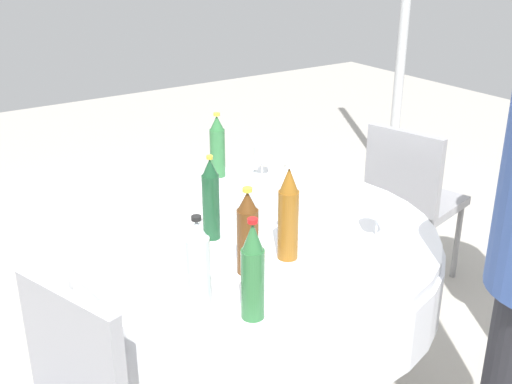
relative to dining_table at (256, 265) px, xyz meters
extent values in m
cylinder|color=white|center=(0.00, 0.00, 0.13)|extent=(1.32, 1.32, 0.04)
cylinder|color=white|center=(0.00, 0.00, 0.00)|extent=(1.35, 1.35, 0.22)
cylinder|color=slate|center=(0.00, 0.00, -0.35)|extent=(0.14, 0.14, 0.48)
cylinder|color=silver|center=(0.00, -0.01, 0.24)|extent=(0.06, 0.06, 0.18)
cone|color=silver|center=(0.00, -0.01, 0.36)|extent=(0.05, 0.05, 0.05)
cylinder|color=silver|center=(0.00, -0.01, 0.39)|extent=(0.03, 0.03, 0.01)
cylinder|color=#593314|center=(0.24, -0.19, 0.26)|extent=(0.07, 0.07, 0.22)
cone|color=#593314|center=(0.24, -0.19, 0.40)|extent=(0.06, 0.06, 0.06)
cylinder|color=gold|center=(0.24, -0.19, 0.43)|extent=(0.03, 0.03, 0.01)
cylinder|color=#2D6B38|center=(0.46, -0.32, 0.25)|extent=(0.07, 0.07, 0.21)
cone|color=#2D6B38|center=(0.46, -0.32, 0.40)|extent=(0.06, 0.06, 0.08)
cylinder|color=red|center=(0.46, -0.32, 0.45)|extent=(0.03, 0.03, 0.01)
cylinder|color=#8C5619|center=(0.24, -0.03, 0.27)|extent=(0.07, 0.07, 0.24)
cone|color=#8C5619|center=(0.24, -0.03, 0.43)|extent=(0.06, 0.06, 0.08)
cylinder|color=silver|center=(0.24, -0.03, 0.48)|extent=(0.03, 0.03, 0.01)
cylinder|color=#2D6B38|center=(-0.54, 0.16, 0.26)|extent=(0.07, 0.07, 0.21)
cone|color=#2D6B38|center=(-0.54, 0.16, 0.39)|extent=(0.06, 0.06, 0.06)
cylinder|color=gold|center=(-0.54, 0.16, 0.43)|extent=(0.03, 0.03, 0.01)
cylinder|color=silver|center=(0.36, -0.44, 0.27)|extent=(0.07, 0.07, 0.24)
cone|color=silver|center=(0.36, -0.44, 0.42)|extent=(0.06, 0.06, 0.05)
cylinder|color=black|center=(0.36, -0.44, 0.45)|extent=(0.03, 0.03, 0.01)
cylinder|color=#194728|center=(-0.03, -0.17, 0.27)|extent=(0.06, 0.06, 0.24)
cone|color=#194728|center=(-0.03, -0.17, 0.42)|extent=(0.06, 0.06, 0.06)
cylinder|color=gold|center=(-0.03, -0.17, 0.45)|extent=(0.02, 0.02, 0.01)
cylinder|color=white|center=(-0.43, 0.32, 0.15)|extent=(0.06, 0.06, 0.00)
cylinder|color=white|center=(-0.43, 0.32, 0.19)|extent=(0.01, 0.01, 0.07)
cylinder|color=white|center=(-0.43, 0.32, 0.25)|extent=(0.07, 0.07, 0.06)
cylinder|color=white|center=(0.29, 0.32, 0.15)|extent=(0.06, 0.06, 0.00)
cylinder|color=white|center=(0.29, 0.32, 0.19)|extent=(0.01, 0.01, 0.08)
cylinder|color=white|center=(0.29, 0.32, 0.27)|extent=(0.07, 0.07, 0.07)
cylinder|color=gold|center=(0.29, 0.32, 0.25)|extent=(0.06, 0.06, 0.03)
cylinder|color=white|center=(-0.24, -0.23, 0.16)|extent=(0.25, 0.25, 0.02)
cylinder|color=white|center=(-0.23, 0.35, 0.16)|extent=(0.25, 0.25, 0.02)
cube|color=silver|center=(-0.12, 0.12, 0.15)|extent=(0.12, 0.16, 0.00)
cube|color=silver|center=(0.16, -0.36, 0.15)|extent=(0.18, 0.02, 0.00)
cube|color=silver|center=(0.09, 0.17, 0.15)|extent=(0.16, 0.11, 0.00)
cube|color=white|center=(0.37, 0.09, 0.16)|extent=(0.18, 0.18, 0.02)
cube|color=#99999E|center=(0.25, -0.78, 0.07)|extent=(0.39, 0.16, 0.42)
cube|color=#99999E|center=(-0.30, 1.20, -0.14)|extent=(0.48, 0.48, 0.04)
cube|color=#99999E|center=(-0.26, 1.03, 0.07)|extent=(0.40, 0.14, 0.42)
cylinder|color=gray|center=(-0.18, 1.41, -0.38)|extent=(0.03, 0.03, 0.43)
cylinder|color=gray|center=(-0.51, 1.33, -0.38)|extent=(0.03, 0.03, 0.43)
cylinder|color=gray|center=(-0.09, 1.08, -0.38)|extent=(0.03, 0.03, 0.43)
cylinder|color=gray|center=(-0.42, 1.00, -0.38)|extent=(0.03, 0.03, 0.43)
cylinder|color=#B2B5B7|center=(-1.44, 2.20, 0.63)|extent=(0.07, 0.07, 2.43)
camera|label=1|loc=(1.73, -1.16, 1.17)|focal=44.56mm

